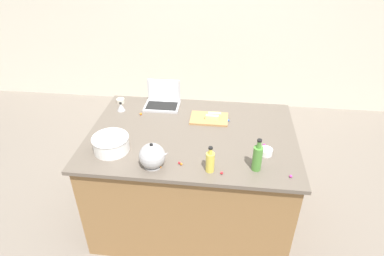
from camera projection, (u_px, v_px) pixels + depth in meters
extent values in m
plane|color=slate|center=(192.00, 213.00, 3.08)|extent=(12.00, 12.00, 0.00)
cube|color=beige|center=(212.00, 13.00, 4.29)|extent=(8.00, 0.10, 2.60)
cube|color=olive|center=(192.00, 178.00, 2.84)|extent=(1.58, 1.08, 0.87)
cube|color=#60564C|center=(192.00, 135.00, 2.60)|extent=(1.64, 1.14, 0.03)
cube|color=#B7B7BC|center=(162.00, 106.00, 2.95)|extent=(0.31, 0.22, 0.02)
cube|color=black|center=(162.00, 106.00, 2.94)|extent=(0.27, 0.16, 0.00)
cube|color=#B7B7BC|center=(164.00, 90.00, 2.99)|extent=(0.30, 0.01, 0.20)
cube|color=silver|center=(164.00, 90.00, 2.98)|extent=(0.27, 0.00, 0.18)
cylinder|color=white|center=(111.00, 144.00, 2.37)|extent=(0.26, 0.26, 0.11)
cylinder|color=black|center=(111.00, 144.00, 2.37)|extent=(0.21, 0.21, 0.10)
torus|color=white|center=(110.00, 138.00, 2.34)|extent=(0.27, 0.27, 0.02)
cylinder|color=#4C8C38|center=(257.00, 159.00, 2.17)|extent=(0.07, 0.07, 0.18)
cylinder|color=#4C8C38|center=(259.00, 144.00, 2.11)|extent=(0.03, 0.03, 0.05)
cylinder|color=black|center=(260.00, 140.00, 2.09)|extent=(0.03, 0.03, 0.01)
cylinder|color=#DBC64C|center=(210.00, 162.00, 2.17)|extent=(0.06, 0.06, 0.14)
cylinder|color=#DBC64C|center=(210.00, 151.00, 2.12)|extent=(0.02, 0.02, 0.04)
cylinder|color=black|center=(211.00, 148.00, 2.11)|extent=(0.03, 0.03, 0.01)
cylinder|color=#ADADB2|center=(153.00, 165.00, 2.25)|extent=(0.13, 0.13, 0.01)
sphere|color=#ADADB2|center=(152.00, 156.00, 2.21)|extent=(0.18, 0.18, 0.18)
cone|color=#ADADB2|center=(164.00, 155.00, 2.19)|extent=(0.08, 0.03, 0.07)
sphere|color=black|center=(151.00, 145.00, 2.16)|extent=(0.02, 0.02, 0.02)
cube|color=#AD7F4C|center=(209.00, 119.00, 2.77)|extent=(0.32, 0.21, 0.02)
cube|color=#F4E58C|center=(212.00, 117.00, 2.73)|extent=(0.11, 0.04, 0.04)
cube|color=#F4E58C|center=(214.00, 115.00, 2.77)|extent=(0.11, 0.04, 0.04)
cylinder|color=beige|center=(121.00, 101.00, 3.02)|extent=(0.07, 0.07, 0.04)
cylinder|color=white|center=(266.00, 152.00, 2.35)|extent=(0.09, 0.09, 0.05)
cone|color=#B2B2B7|center=(121.00, 107.00, 2.89)|extent=(0.07, 0.07, 0.07)
cylinder|color=black|center=(120.00, 103.00, 2.87)|extent=(0.02, 0.02, 0.01)
sphere|color=red|center=(179.00, 163.00, 2.26)|extent=(0.02, 0.02, 0.02)
sphere|color=#CC3399|center=(264.00, 145.00, 2.44)|extent=(0.02, 0.02, 0.02)
sphere|color=#CC3399|center=(291.00, 176.00, 2.14)|extent=(0.02, 0.02, 0.02)
sphere|color=orange|center=(141.00, 114.00, 2.83)|extent=(0.02, 0.02, 0.02)
sphere|color=red|center=(222.00, 173.00, 2.17)|extent=(0.02, 0.02, 0.02)
sphere|color=orange|center=(181.00, 164.00, 2.25)|extent=(0.02, 0.02, 0.02)
sphere|color=blue|center=(229.00, 120.00, 2.74)|extent=(0.02, 0.02, 0.02)
sphere|color=orange|center=(160.00, 167.00, 2.23)|extent=(0.02, 0.02, 0.02)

